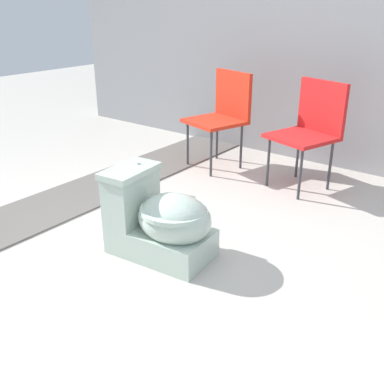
# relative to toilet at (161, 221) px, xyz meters

# --- Properties ---
(ground_plane) EXTENTS (14.00, 14.00, 0.00)m
(ground_plane) POSITION_rel_toilet_xyz_m (0.04, -0.22, -0.22)
(ground_plane) COLOR #B7B2A8
(gravel_strip) EXTENTS (0.56, 8.00, 0.01)m
(gravel_strip) POSITION_rel_toilet_xyz_m (-1.07, 0.28, -0.21)
(gravel_strip) COLOR #605B56
(gravel_strip) RESTS_ON ground
(toilet) EXTENTS (0.67, 0.44, 0.52)m
(toilet) POSITION_rel_toilet_xyz_m (0.00, 0.00, 0.00)
(toilet) COLOR #B2C6B7
(toilet) RESTS_ON ground
(folding_chair_left) EXTENTS (0.55, 0.55, 0.83)m
(folding_chair_left) POSITION_rel_toilet_xyz_m (-0.61, 1.53, 0.29)
(folding_chair_left) COLOR red
(folding_chair_left) RESTS_ON ground
(folding_chair_middle) EXTENTS (0.55, 0.55, 0.83)m
(folding_chair_middle) POSITION_rel_toilet_xyz_m (0.21, 1.55, 0.29)
(folding_chair_middle) COLOR red
(folding_chair_middle) RESTS_ON ground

